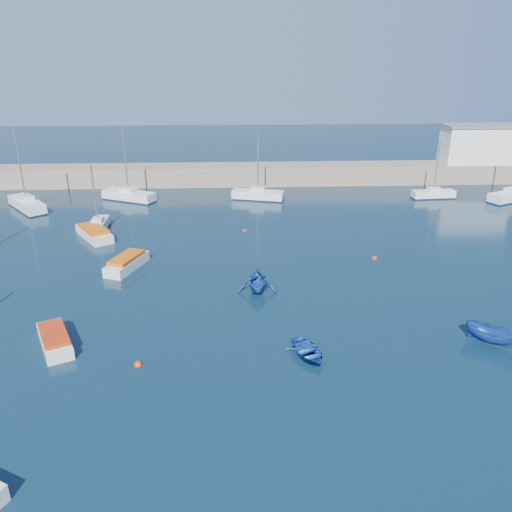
{
  "coord_description": "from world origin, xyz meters",
  "views": [
    {
      "loc": [
        -4.45,
        -22.82,
        16.72
      ],
      "look_at": [
        -2.69,
        14.67,
        1.6
      ],
      "focal_mm": 35.0,
      "sensor_mm": 36.0,
      "label": 1
    }
  ],
  "objects_px": {
    "sailboat_7": "(433,194)",
    "sailboat_3": "(98,226)",
    "motorboat_0": "(55,339)",
    "sailboat_6": "(258,195)",
    "sailboat_4": "(27,204)",
    "dinghy_center": "(308,352)",
    "harbor_office": "(479,145)",
    "sailboat_5": "(129,195)",
    "dinghy_right": "(494,335)",
    "dinghy_left": "(257,280)",
    "motorboat_2": "(94,233)",
    "motorboat_1": "(127,263)",
    "sailboat_8": "(512,196)"
  },
  "relations": [
    {
      "from": "motorboat_2",
      "to": "dinghy_center",
      "type": "height_order",
      "value": "motorboat_2"
    },
    {
      "from": "harbor_office",
      "to": "motorboat_0",
      "type": "bearing_deg",
      "value": -137.61
    },
    {
      "from": "dinghy_center",
      "to": "dinghy_left",
      "type": "height_order",
      "value": "dinghy_left"
    },
    {
      "from": "sailboat_7",
      "to": "dinghy_center",
      "type": "relative_size",
      "value": 2.3
    },
    {
      "from": "sailboat_6",
      "to": "motorboat_0",
      "type": "xyz_separation_m",
      "value": [
        -14.26,
        -33.17,
        -0.17
      ]
    },
    {
      "from": "sailboat_3",
      "to": "dinghy_left",
      "type": "relative_size",
      "value": 1.98
    },
    {
      "from": "sailboat_4",
      "to": "sailboat_5",
      "type": "xyz_separation_m",
      "value": [
        11.11,
        3.44,
        -0.02
      ]
    },
    {
      "from": "dinghy_left",
      "to": "dinghy_right",
      "type": "xyz_separation_m",
      "value": [
        14.24,
        -8.29,
        -0.25
      ]
    },
    {
      "from": "motorboat_0",
      "to": "motorboat_2",
      "type": "distance_m",
      "value": 20.02
    },
    {
      "from": "harbor_office",
      "to": "dinghy_right",
      "type": "bearing_deg",
      "value": -113.38
    },
    {
      "from": "sailboat_8",
      "to": "dinghy_right",
      "type": "height_order",
      "value": "sailboat_8"
    },
    {
      "from": "sailboat_6",
      "to": "harbor_office",
      "type": "bearing_deg",
      "value": -59.69
    },
    {
      "from": "dinghy_center",
      "to": "dinghy_right",
      "type": "height_order",
      "value": "dinghy_right"
    },
    {
      "from": "motorboat_0",
      "to": "sailboat_7",
      "type": "bearing_deg",
      "value": 15.52
    },
    {
      "from": "motorboat_1",
      "to": "sailboat_3",
      "type": "bearing_deg",
      "value": 136.53
    },
    {
      "from": "dinghy_center",
      "to": "dinghy_right",
      "type": "xyz_separation_m",
      "value": [
        11.67,
        0.78,
        0.33
      ]
    },
    {
      "from": "motorboat_0",
      "to": "dinghy_right",
      "type": "relative_size",
      "value": 1.37
    },
    {
      "from": "motorboat_0",
      "to": "dinghy_right",
      "type": "bearing_deg",
      "value": -28.93
    },
    {
      "from": "sailboat_3",
      "to": "dinghy_center",
      "type": "relative_size",
      "value": 2.19
    },
    {
      "from": "sailboat_6",
      "to": "dinghy_left",
      "type": "relative_size",
      "value": 2.47
    },
    {
      "from": "sailboat_4",
      "to": "dinghy_center",
      "type": "xyz_separation_m",
      "value": [
        28.31,
        -31.99,
        -0.34
      ]
    },
    {
      "from": "sailboat_5",
      "to": "sailboat_6",
      "type": "height_order",
      "value": "sailboat_5"
    },
    {
      "from": "sailboat_4",
      "to": "motorboat_0",
      "type": "height_order",
      "value": "sailboat_4"
    },
    {
      "from": "sailboat_4",
      "to": "sailboat_7",
      "type": "distance_m",
      "value": 49.27
    },
    {
      "from": "motorboat_2",
      "to": "sailboat_8",
      "type": "bearing_deg",
      "value": -20.81
    },
    {
      "from": "dinghy_left",
      "to": "dinghy_right",
      "type": "relative_size",
      "value": 1.02
    },
    {
      "from": "harbor_office",
      "to": "sailboat_8",
      "type": "xyz_separation_m",
      "value": [
        0.05,
        -10.42,
        -4.47
      ]
    },
    {
      "from": "sailboat_7",
      "to": "motorboat_2",
      "type": "bearing_deg",
      "value": 104.05
    },
    {
      "from": "sailboat_3",
      "to": "dinghy_left",
      "type": "xyz_separation_m",
      "value": [
        15.53,
        -14.67,
        0.34
      ]
    },
    {
      "from": "motorboat_0",
      "to": "motorboat_1",
      "type": "distance_m",
      "value": 12.16
    },
    {
      "from": "harbor_office",
      "to": "dinghy_center",
      "type": "height_order",
      "value": "harbor_office"
    },
    {
      "from": "motorboat_2",
      "to": "sailboat_3",
      "type": "bearing_deg",
      "value": 58.05
    },
    {
      "from": "harbor_office",
      "to": "motorboat_2",
      "type": "height_order",
      "value": "harbor_office"
    },
    {
      "from": "sailboat_3",
      "to": "sailboat_8",
      "type": "relative_size",
      "value": 0.74
    },
    {
      "from": "sailboat_5",
      "to": "motorboat_2",
      "type": "height_order",
      "value": "sailboat_5"
    },
    {
      "from": "motorboat_1",
      "to": "dinghy_right",
      "type": "relative_size",
      "value": 1.47
    },
    {
      "from": "sailboat_5",
      "to": "motorboat_2",
      "type": "xyz_separation_m",
      "value": [
        -0.82,
        -13.67,
        -0.12
      ]
    },
    {
      "from": "sailboat_8",
      "to": "sailboat_4",
      "type": "bearing_deg",
      "value": 65.16
    },
    {
      "from": "dinghy_center",
      "to": "sailboat_5",
      "type": "bearing_deg",
      "value": 96.35
    },
    {
      "from": "sailboat_8",
      "to": "dinghy_right",
      "type": "xyz_separation_m",
      "value": [
        -18.55,
        -32.37,
        0.02
      ]
    },
    {
      "from": "sailboat_8",
      "to": "dinghy_right",
      "type": "relative_size",
      "value": 2.71
    },
    {
      "from": "sailboat_4",
      "to": "motorboat_1",
      "type": "relative_size",
      "value": 1.91
    },
    {
      "from": "sailboat_7",
      "to": "sailboat_3",
      "type": "bearing_deg",
      "value": 101.35
    },
    {
      "from": "sailboat_8",
      "to": "motorboat_2",
      "type": "bearing_deg",
      "value": 77.3
    },
    {
      "from": "sailboat_6",
      "to": "motorboat_0",
      "type": "relative_size",
      "value": 1.83
    },
    {
      "from": "motorboat_0",
      "to": "dinghy_center",
      "type": "bearing_deg",
      "value": -33.59
    },
    {
      "from": "sailboat_5",
      "to": "dinghy_center",
      "type": "bearing_deg",
      "value": -127.88
    },
    {
      "from": "sailboat_5",
      "to": "dinghy_center",
      "type": "relative_size",
      "value": 2.9
    },
    {
      "from": "motorboat_0",
      "to": "sailboat_6",
      "type": "bearing_deg",
      "value": 40.19
    },
    {
      "from": "motorboat_1",
      "to": "sailboat_7",
      "type": "bearing_deg",
      "value": 52.04
    }
  ]
}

